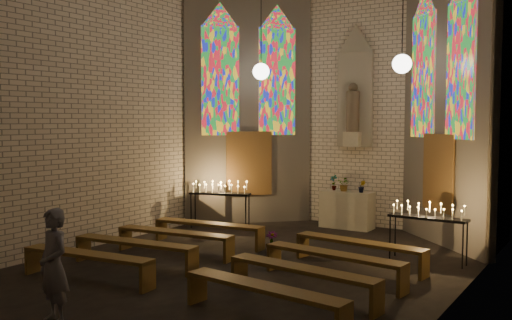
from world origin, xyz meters
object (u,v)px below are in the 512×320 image
Objects in this scene: visitor at (54,266)px; votive_stand_left at (220,190)px; altar at (347,210)px; aisle_flower_pot at (272,242)px; votive_stand_right at (428,214)px.

votive_stand_left is at bearing 119.60° from visitor.
votive_stand_left is at bearing -146.27° from altar.
altar is at bearing 98.12° from visitor.
aisle_flower_pot is at bearing -50.05° from votive_stand_left.
visitor is (-0.62, -8.99, 0.33)m from altar.
visitor is (-0.41, -5.39, 0.59)m from aisle_flower_pot.
visitor is at bearing -94.32° from aisle_flower_pot.
votive_stand_right reaches higher than aisle_flower_pot.
votive_stand_left reaches higher than votive_stand_right.
votive_stand_right is at bearing 73.28° from visitor.
votive_stand_right is at bearing -24.11° from votive_stand_left.
visitor is at bearing -93.97° from altar.
aisle_flower_pot is 3.37m from votive_stand_right.
aisle_flower_pot is at bearing -159.45° from votive_stand_right.
votive_stand_left reaches higher than aisle_flower_pot.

